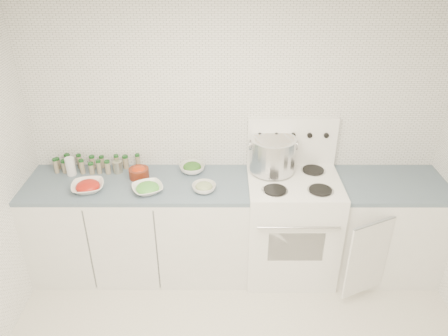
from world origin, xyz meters
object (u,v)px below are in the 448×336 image
(stock_pot, at_px, (273,153))
(bowl_tomato, at_px, (88,186))
(stove, at_px, (291,223))
(bowl_snowpea, at_px, (148,188))

(stock_pot, bearing_deg, bowl_tomato, -170.09)
(stove, distance_m, stock_pot, 0.65)
(stove, xyz_separation_m, bowl_snowpea, (-1.19, -0.14, 0.44))
(stock_pot, height_order, bowl_tomato, stock_pot)
(bowl_tomato, bearing_deg, stock_pot, 9.91)
(stove, distance_m, bowl_tomato, 1.73)
(stove, height_order, stock_pot, stove)
(stove, height_order, bowl_snowpea, stove)
(bowl_snowpea, bearing_deg, stove, 6.55)
(stock_pot, xyz_separation_m, bowl_tomato, (-1.50, -0.26, -0.17))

